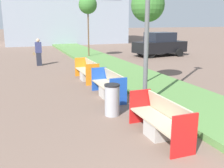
{
  "coord_description": "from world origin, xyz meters",
  "views": [
    {
      "loc": [
        -2.23,
        -1.69,
        2.78
      ],
      "look_at": [
        0.9,
        6.68,
        0.6
      ],
      "focal_mm": 42.0,
      "sensor_mm": 36.0,
      "label": 1
    }
  ],
  "objects_px": {
    "sapling_tree_far": "(88,5)",
    "pedestrian_walking": "(38,52)",
    "sapling_tree_near": "(148,6)",
    "parked_car_distant": "(160,44)",
    "bench_orange_frame": "(87,72)",
    "bench_blue_frame": "(109,87)",
    "bench_red_frame": "(160,123)",
    "litter_bin": "(112,100)"
  },
  "relations": [
    {
      "from": "sapling_tree_far",
      "to": "pedestrian_walking",
      "type": "height_order",
      "value": "sapling_tree_far"
    },
    {
      "from": "bench_red_frame",
      "to": "sapling_tree_near",
      "type": "xyz_separation_m",
      "value": [
        2.05,
        4.67,
        2.99
      ]
    },
    {
      "from": "sapling_tree_far",
      "to": "parked_car_distant",
      "type": "xyz_separation_m",
      "value": [
        5.66,
        -0.64,
        -2.92
      ]
    },
    {
      "from": "bench_red_frame",
      "to": "sapling_tree_near",
      "type": "bearing_deg",
      "value": 66.33
    },
    {
      "from": "bench_red_frame",
      "to": "bench_blue_frame",
      "type": "height_order",
      "value": "same"
    },
    {
      "from": "bench_blue_frame",
      "to": "sapling_tree_near",
      "type": "xyz_separation_m",
      "value": [
        2.04,
        1.0,
        2.99
      ]
    },
    {
      "from": "bench_orange_frame",
      "to": "litter_bin",
      "type": "distance_m",
      "value": 4.9
    },
    {
      "from": "bench_orange_frame",
      "to": "litter_bin",
      "type": "xyz_separation_m",
      "value": [
        -0.56,
        -4.87,
        0.11
      ]
    },
    {
      "from": "bench_red_frame",
      "to": "sapling_tree_far",
      "type": "distance_m",
      "value": 14.31
    },
    {
      "from": "bench_blue_frame",
      "to": "litter_bin",
      "type": "height_order",
      "value": "litter_bin"
    },
    {
      "from": "bench_blue_frame",
      "to": "pedestrian_walking",
      "type": "height_order",
      "value": "pedestrian_walking"
    },
    {
      "from": "bench_red_frame",
      "to": "litter_bin",
      "type": "xyz_separation_m",
      "value": [
        -0.56,
        1.82,
        0.11
      ]
    },
    {
      "from": "bench_orange_frame",
      "to": "litter_bin",
      "type": "bearing_deg",
      "value": -96.56
    },
    {
      "from": "bench_red_frame",
      "to": "sapling_tree_far",
      "type": "xyz_separation_m",
      "value": [
        2.05,
        13.73,
        3.47
      ]
    },
    {
      "from": "sapling_tree_far",
      "to": "pedestrian_walking",
      "type": "relative_size",
      "value": 2.68
    },
    {
      "from": "litter_bin",
      "to": "sapling_tree_near",
      "type": "xyz_separation_m",
      "value": [
        2.6,
        2.84,
        2.88
      ]
    },
    {
      "from": "bench_red_frame",
      "to": "pedestrian_walking",
      "type": "distance_m",
      "value": 11.84
    },
    {
      "from": "litter_bin",
      "to": "parked_car_distant",
      "type": "height_order",
      "value": "parked_car_distant"
    },
    {
      "from": "sapling_tree_near",
      "to": "parked_car_distant",
      "type": "height_order",
      "value": "sapling_tree_near"
    },
    {
      "from": "sapling_tree_near",
      "to": "parked_car_distant",
      "type": "xyz_separation_m",
      "value": [
        5.66,
        8.43,
        -2.45
      ]
    },
    {
      "from": "bench_blue_frame",
      "to": "sapling_tree_far",
      "type": "height_order",
      "value": "sapling_tree_far"
    },
    {
      "from": "pedestrian_walking",
      "to": "parked_car_distant",
      "type": "bearing_deg",
      "value": 8.37
    },
    {
      "from": "bench_blue_frame",
      "to": "bench_orange_frame",
      "type": "distance_m",
      "value": 3.02
    },
    {
      "from": "sapling_tree_far",
      "to": "pedestrian_walking",
      "type": "xyz_separation_m",
      "value": [
        -3.8,
        -2.03,
        -2.98
      ]
    },
    {
      "from": "bench_red_frame",
      "to": "bench_blue_frame",
      "type": "distance_m",
      "value": 3.67
    },
    {
      "from": "bench_red_frame",
      "to": "bench_orange_frame",
      "type": "distance_m",
      "value": 6.69
    },
    {
      "from": "sapling_tree_far",
      "to": "pedestrian_walking",
      "type": "distance_m",
      "value": 5.24
    },
    {
      "from": "sapling_tree_near",
      "to": "parked_car_distant",
      "type": "bearing_deg",
      "value": 56.11
    },
    {
      "from": "bench_blue_frame",
      "to": "sapling_tree_near",
      "type": "bearing_deg",
      "value": 25.98
    },
    {
      "from": "bench_orange_frame",
      "to": "pedestrian_walking",
      "type": "relative_size",
      "value": 1.27
    },
    {
      "from": "sapling_tree_near",
      "to": "pedestrian_walking",
      "type": "relative_size",
      "value": 2.41
    },
    {
      "from": "bench_red_frame",
      "to": "pedestrian_walking",
      "type": "relative_size",
      "value": 1.23
    },
    {
      "from": "sapling_tree_near",
      "to": "sapling_tree_far",
      "type": "height_order",
      "value": "sapling_tree_far"
    },
    {
      "from": "bench_blue_frame",
      "to": "litter_bin",
      "type": "bearing_deg",
      "value": -106.86
    },
    {
      "from": "bench_blue_frame",
      "to": "sapling_tree_near",
      "type": "height_order",
      "value": "sapling_tree_near"
    },
    {
      "from": "sapling_tree_near",
      "to": "litter_bin",
      "type": "bearing_deg",
      "value": -132.47
    },
    {
      "from": "sapling_tree_far",
      "to": "parked_car_distant",
      "type": "height_order",
      "value": "sapling_tree_far"
    },
    {
      "from": "sapling_tree_near",
      "to": "pedestrian_walking",
      "type": "distance_m",
      "value": 8.38
    },
    {
      "from": "bench_red_frame",
      "to": "sapling_tree_far",
      "type": "relative_size",
      "value": 0.46
    },
    {
      "from": "bench_blue_frame",
      "to": "parked_car_distant",
      "type": "distance_m",
      "value": 12.19
    },
    {
      "from": "sapling_tree_near",
      "to": "sapling_tree_far",
      "type": "xyz_separation_m",
      "value": [
        -0.0,
        9.07,
        0.47
      ]
    },
    {
      "from": "sapling_tree_near",
      "to": "parked_car_distant",
      "type": "relative_size",
      "value": 0.92
    }
  ]
}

